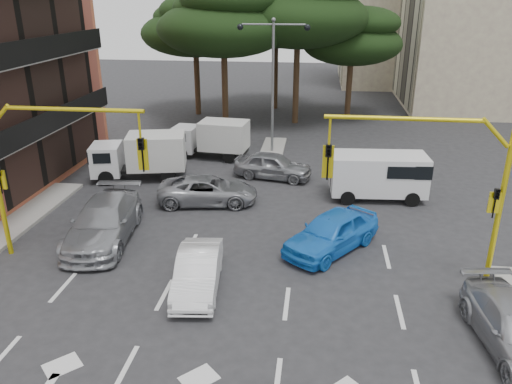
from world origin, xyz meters
The scene contains 19 objects.
ground centered at (0.00, 0.00, 0.00)m, with size 120.00×120.00×0.00m, color #28282B.
median_strip centered at (0.00, 16.00, 0.07)m, with size 1.40×6.00×0.15m, color gray.
apartment_beige_far centered at (12.95, 44.00, 8.35)m, with size 16.20×12.15×16.70m.
pine_left_near centered at (-3.94, 21.96, 7.60)m, with size 9.15×9.15×10.23m.
pine_center centered at (1.06, 23.96, 8.30)m, with size 9.98×9.98×11.16m.
pine_left_far centered at (-6.94, 25.96, 6.91)m, with size 8.32×8.32×9.30m.
pine_right centered at (5.06, 25.96, 6.22)m, with size 7.49×7.49×8.37m.
pine_back centered at (-0.94, 28.96, 7.60)m, with size 9.15×9.15×10.23m.
signal_mast_right centered at (6.80, 1.99, 3.88)m, with size 5.79×0.37×6.00m.
signal_mast_left centered at (-6.80, 1.99, 3.88)m, with size 5.79×0.37×6.00m.
street_lamp_center centered at (0.00, 16.00, 5.43)m, with size 4.16×0.36×7.77m.
car_white_hatch centered at (-0.98, 0.52, 0.64)m, with size 1.36×3.89×1.28m, color white.
car_blue_compact centered at (3.44, 3.80, 0.75)m, with size 1.77×4.41×1.50m, color blue.
car_silver_wagon centered at (-5.49, 3.52, 0.79)m, with size 2.21×5.45×1.58m, color #96989D.
car_silver_cross_a centered at (-2.22, 7.75, 0.64)m, with size 2.12×4.59×1.28m, color #94959B.
car_silver_cross_b centered at (0.47, 11.53, 0.70)m, with size 1.65×4.10×1.40m, color gray.
van_white centered at (5.67, 9.36, 1.11)m, with size 2.00×4.42×2.21m, color white, non-canonical shape.
box_truck_a centered at (-6.44, 10.56, 1.20)m, with size 2.05×4.89×2.41m, color white, non-canonical shape.
box_truck_b centered at (-3.54, 14.68, 1.12)m, with size 1.91×4.55×2.24m, color silver, non-canonical shape.
Camera 1 is at (2.70, -13.42, 9.15)m, focal length 35.00 mm.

